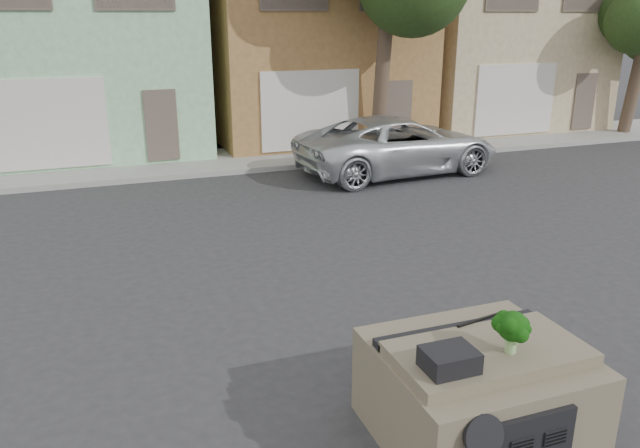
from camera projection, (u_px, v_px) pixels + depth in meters
ground_plane at (358, 314)px, 9.25m from camera, size 120.00×120.00×0.00m
sidewalk at (217, 162)px, 18.57m from camera, size 40.00×3.00×0.15m
townhouse_mint at (77, 30)px, 19.80m from camera, size 7.20×8.20×7.55m
townhouse_tan at (301, 28)px, 22.26m from camera, size 7.20×8.20×7.55m
townhouse_beige at (480, 27)px, 24.72m from camera, size 7.20×8.20×7.55m
silver_pickup at (397, 173)px, 17.54m from camera, size 5.92×3.11×1.59m
tree_near at (384, 14)px, 18.26m from camera, size 4.40×4.00×8.50m
tree_far at (639, 52)px, 21.93m from camera, size 3.20×3.00×6.00m
car_dashboard at (476, 389)px, 6.40m from camera, size 2.00×1.80×1.12m
instrument_hump at (449, 360)px, 5.69m from camera, size 0.48×0.38×0.20m
wiper_arm at (483, 319)px, 6.65m from camera, size 0.69×0.15×0.02m
broccoli at (512, 332)px, 5.95m from camera, size 0.50×0.50×0.43m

